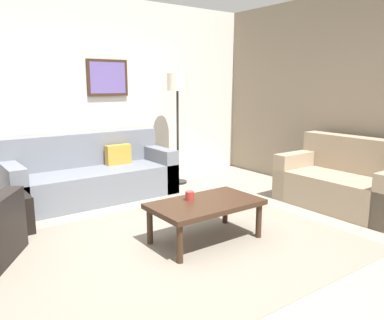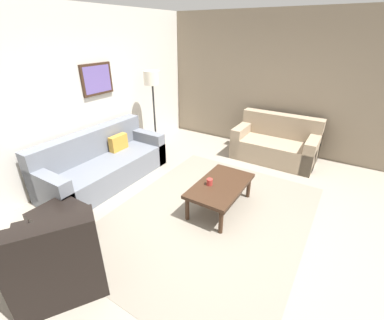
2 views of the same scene
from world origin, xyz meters
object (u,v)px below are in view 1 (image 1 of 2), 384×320
Objects in this scene: cup at (190,196)px; framed_artwork at (108,78)px; ottoman at (0,214)px; couch_loveseat at (348,184)px; couch_main at (90,177)px; lamp_standing at (177,94)px; coffee_table at (205,207)px.

framed_artwork is (0.25, 2.40, 1.19)m from cup.
couch_loveseat is at bearing -23.55° from ottoman.
couch_loveseat is 3.65m from framed_artwork.
cup is (0.25, -2.00, 0.16)m from couch_main.
ottoman is at bearing -166.96° from lamp_standing.
framed_artwork is at bearing 84.10° from cup.
couch_main is 3.42m from couch_loveseat.
cup is at bearing -95.90° from framed_artwork.
coffee_table is 2.84m from framed_artwork.
lamp_standing is 1.06m from framed_artwork.
framed_artwork is (0.50, 0.41, 1.34)m from couch_main.
ottoman is at bearing -152.06° from couch_main.
couch_loveseat is 2.54× the size of framed_artwork.
couch_main is 1.40× the size of couch_loveseat.
couch_main is 1.43m from ottoman.
lamp_standing is 2.72× the size of framed_artwork.
ottoman is at bearing 137.96° from coffee_table.
lamp_standing is at bearing 115.60° from couch_loveseat.
couch_loveseat is 2.75m from lamp_standing.
cup is (1.51, -1.33, 0.26)m from ottoman.
framed_artwork is (1.76, 1.08, 1.44)m from ottoman.
couch_loveseat is 4.13m from ottoman.
lamp_standing is (1.08, 2.08, 1.05)m from coffee_table.
coffee_table is (0.35, -2.13, 0.06)m from couch_main.
couch_loveseat is 2.85× the size of ottoman.
couch_main is at bearing 99.35° from coffee_table.
framed_artwork reaches higher than coffee_table.
couch_main is 1.81m from lamp_standing.
couch_loveseat is at bearing -53.45° from framed_artwork.
framed_artwork reaches higher than couch_main.
lamp_standing reaches higher than ottoman.
ottoman is 6.03× the size of cup.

